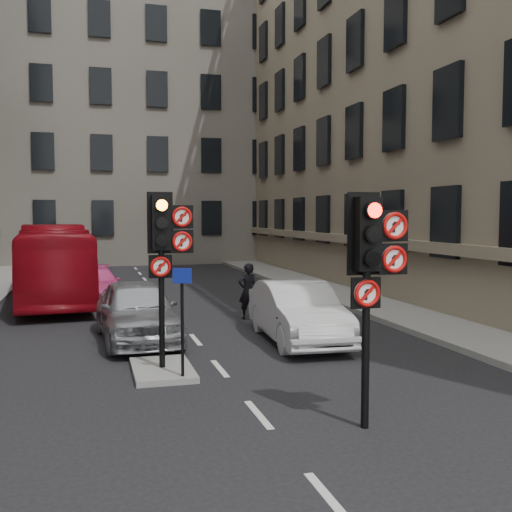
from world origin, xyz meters
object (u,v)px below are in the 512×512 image
motorcyclist (248,291)px  motorcycle (283,331)px  signal_far (165,241)px  car_pink (95,285)px  bus_red (53,263)px  car_silver (137,311)px  car_white (298,312)px  info_sign (182,307)px  signal_near (372,259)px

motorcyclist → motorcycle: bearing=77.2°
signal_far → car_pink: size_ratio=0.83×
bus_red → motorcycle: bus_red is taller
car_silver → car_white: car_silver is taller
car_white → bus_red: bus_red is taller
car_white → motorcyclist: bearing=99.1°
info_sign → bus_red: bearing=120.4°
signal_far → info_sign: (0.21, -0.81, -1.23)m
car_white → signal_far: bearing=-146.5°
car_silver → car_white: bearing=-19.9°
car_silver → car_pink: car_silver is taller
signal_near → signal_far: (-2.60, 4.00, 0.12)m
signal_near → bus_red: bearing=109.5°
signal_far → motorcyclist: size_ratio=2.07×
car_silver → motorcycle: size_ratio=3.13×
motorcyclist → signal_near: bearing=77.1°
signal_far → bus_red: bearing=104.0°
signal_near → info_sign: size_ratio=1.70×
signal_far → car_silver: size_ratio=0.77×
car_pink → motorcycle: car_pink is taller
motorcycle → info_sign: bearing=-132.9°
signal_near → car_silver: (-2.95, 7.27, -1.80)m
info_sign → signal_near: bearing=-36.8°
car_pink → motorcycle: 10.30m
car_white → info_sign: info_sign is taller
signal_far → bus_red: 11.77m
signal_near → car_white: bearing=80.8°
signal_far → motorcycle: signal_far is taller
signal_near → signal_far: signal_far is taller
signal_near → car_silver: bearing=112.1°
motorcyclist → info_sign: size_ratio=0.82×
car_white → info_sign: 4.52m
signal_near → bus_red: size_ratio=0.35×
signal_far → car_silver: signal_far is taller
signal_near → motorcyclist: signal_near is taller
car_pink → motorcyclist: 6.82m
signal_near → car_pink: (-3.92, 14.76, -1.96)m
signal_far → car_pink: (-1.32, 10.76, -2.08)m
car_silver → motorcycle: bearing=-33.4°
signal_far → car_silver: bearing=96.0°
car_white → motorcycle: size_ratio=3.13×
signal_near → info_sign: bearing=126.8°
signal_near → car_pink: 15.40m
motorcycle → motorcyclist: 4.31m
signal_near → motorcycle: (0.35, 5.38, -2.14)m
signal_far → motorcyclist: 6.77m
car_white → bus_red: (-6.41, 9.23, 0.67)m
car_pink → bus_red: size_ratio=0.42×
car_silver → info_sign: size_ratio=2.20×
signal_near → signal_far: bearing=123.0°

